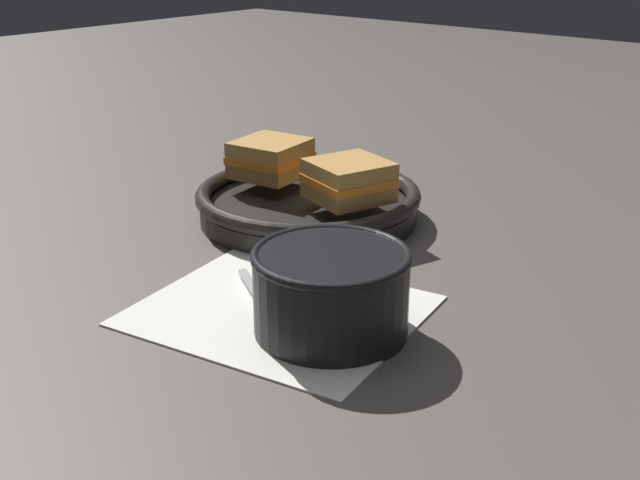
# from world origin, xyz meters

# --- Properties ---
(ground_plane) EXTENTS (4.00, 4.00, 0.00)m
(ground_plane) POSITION_xyz_m (0.00, 0.00, 0.00)
(ground_plane) COLOR #56514C
(napkin) EXTENTS (0.29, 0.26, 0.00)m
(napkin) POSITION_xyz_m (0.02, -0.03, 0.00)
(napkin) COLOR white
(napkin) RESTS_ON ground_plane
(soup_bowl) EXTENTS (0.14, 0.14, 0.08)m
(soup_bowl) POSITION_xyz_m (0.08, -0.03, 0.04)
(soup_bowl) COLOR black
(soup_bowl) RESTS_ON ground_plane
(spoon) EXTENTS (0.13, 0.09, 0.01)m
(spoon) POSITION_xyz_m (0.02, -0.05, 0.01)
(spoon) COLOR #B7B7BC
(spoon) RESTS_ON napkin
(skillet) EXTENTS (0.28, 0.28, 0.04)m
(skillet) POSITION_xyz_m (-0.13, 0.18, 0.02)
(skillet) COLOR black
(skillet) RESTS_ON ground_plane
(sandwich_near_left) EXTENTS (0.09, 0.10, 0.05)m
(sandwich_near_left) POSITION_xyz_m (-0.20, 0.18, 0.07)
(sandwich_near_left) COLOR #C18E47
(sandwich_near_left) RESTS_ON skillet
(sandwich_near_right) EXTENTS (0.11, 0.11, 0.05)m
(sandwich_near_right) POSITION_xyz_m (-0.06, 0.17, 0.07)
(sandwich_near_right) COLOR #C18E47
(sandwich_near_right) RESTS_ON skillet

